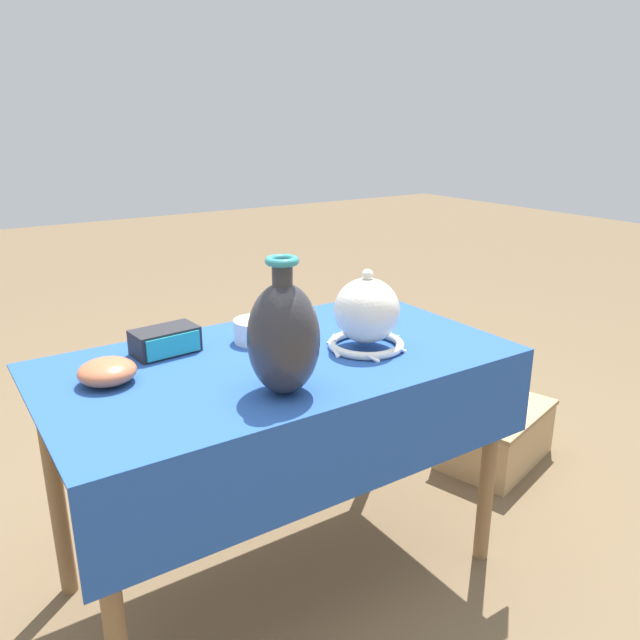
{
  "coord_description": "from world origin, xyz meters",
  "views": [
    {
      "loc": [
        -0.74,
        -1.32,
        1.27
      ],
      "look_at": [
        0.06,
        -0.1,
        0.8
      ],
      "focal_mm": 35.0,
      "sensor_mm": 36.0,
      "label": 1
    }
  ],
  "objects_px": {
    "bowl_shallow_terracotta": "(107,372)",
    "wooden_crate": "(495,432)",
    "mosaic_tile_box": "(165,341)",
    "vase_tall_bulbous": "(284,337)",
    "vase_dome_bell": "(367,316)",
    "pot_squat_celadon": "(374,310)",
    "pot_squat_porcelain": "(256,330)"
  },
  "relations": [
    {
      "from": "vase_dome_bell",
      "to": "wooden_crate",
      "type": "bearing_deg",
      "value": 12.6
    },
    {
      "from": "mosaic_tile_box",
      "to": "bowl_shallow_terracotta",
      "type": "relative_size",
      "value": 1.3
    },
    {
      "from": "bowl_shallow_terracotta",
      "to": "wooden_crate",
      "type": "height_order",
      "value": "bowl_shallow_terracotta"
    },
    {
      "from": "bowl_shallow_terracotta",
      "to": "wooden_crate",
      "type": "xyz_separation_m",
      "value": [
        1.42,
        0.03,
        -0.59
      ]
    },
    {
      "from": "vase_tall_bulbous",
      "to": "wooden_crate",
      "type": "relative_size",
      "value": 0.61
    },
    {
      "from": "bowl_shallow_terracotta",
      "to": "pot_squat_celadon",
      "type": "distance_m",
      "value": 0.81
    },
    {
      "from": "pot_squat_celadon",
      "to": "wooden_crate",
      "type": "bearing_deg",
      "value": -0.43
    },
    {
      "from": "vase_dome_bell",
      "to": "pot_squat_porcelain",
      "type": "height_order",
      "value": "vase_dome_bell"
    },
    {
      "from": "vase_tall_bulbous",
      "to": "vase_dome_bell",
      "type": "relative_size",
      "value": 1.4
    },
    {
      "from": "vase_tall_bulbous",
      "to": "bowl_shallow_terracotta",
      "type": "height_order",
      "value": "vase_tall_bulbous"
    },
    {
      "from": "mosaic_tile_box",
      "to": "vase_tall_bulbous",
      "type": "bearing_deg",
      "value": -76.01
    },
    {
      "from": "vase_dome_bell",
      "to": "mosaic_tile_box",
      "type": "bearing_deg",
      "value": 150.55
    },
    {
      "from": "mosaic_tile_box",
      "to": "pot_squat_celadon",
      "type": "relative_size",
      "value": 1.69
    },
    {
      "from": "vase_dome_bell",
      "to": "mosaic_tile_box",
      "type": "xyz_separation_m",
      "value": [
        -0.46,
        0.26,
        -0.06
      ]
    },
    {
      "from": "vase_tall_bulbous",
      "to": "pot_squat_celadon",
      "type": "bearing_deg",
      "value": 31.62
    },
    {
      "from": "pot_squat_porcelain",
      "to": "wooden_crate",
      "type": "xyz_separation_m",
      "value": [
        1.0,
        -0.04,
        -0.59
      ]
    },
    {
      "from": "vase_dome_bell",
      "to": "pot_squat_celadon",
      "type": "relative_size",
      "value": 2.15
    },
    {
      "from": "vase_tall_bulbous",
      "to": "vase_dome_bell",
      "type": "distance_m",
      "value": 0.35
    },
    {
      "from": "mosaic_tile_box",
      "to": "bowl_shallow_terracotta",
      "type": "height_order",
      "value": "mosaic_tile_box"
    },
    {
      "from": "vase_dome_bell",
      "to": "vase_tall_bulbous",
      "type": "bearing_deg",
      "value": -159.03
    },
    {
      "from": "bowl_shallow_terracotta",
      "to": "pot_squat_porcelain",
      "type": "height_order",
      "value": "pot_squat_porcelain"
    },
    {
      "from": "pot_squat_celadon",
      "to": "wooden_crate",
      "type": "height_order",
      "value": "pot_squat_celadon"
    },
    {
      "from": "pot_squat_porcelain",
      "to": "bowl_shallow_terracotta",
      "type": "bearing_deg",
      "value": -171.38
    },
    {
      "from": "vase_tall_bulbous",
      "to": "mosaic_tile_box",
      "type": "distance_m",
      "value": 0.42
    },
    {
      "from": "mosaic_tile_box",
      "to": "pot_squat_porcelain",
      "type": "distance_m",
      "value": 0.25
    },
    {
      "from": "vase_dome_bell",
      "to": "bowl_shallow_terracotta",
      "type": "relative_size",
      "value": 1.66
    },
    {
      "from": "vase_dome_bell",
      "to": "mosaic_tile_box",
      "type": "height_order",
      "value": "vase_dome_bell"
    },
    {
      "from": "bowl_shallow_terracotta",
      "to": "wooden_crate",
      "type": "relative_size",
      "value": 0.26
    },
    {
      "from": "bowl_shallow_terracotta",
      "to": "pot_squat_porcelain",
      "type": "bearing_deg",
      "value": 8.62
    },
    {
      "from": "bowl_shallow_terracotta",
      "to": "pot_squat_celadon",
      "type": "height_order",
      "value": "pot_squat_celadon"
    },
    {
      "from": "bowl_shallow_terracotta",
      "to": "pot_squat_celadon",
      "type": "xyz_separation_m",
      "value": [
        0.81,
        0.03,
        0.0
      ]
    },
    {
      "from": "vase_dome_bell",
      "to": "wooden_crate",
      "type": "relative_size",
      "value": 0.44
    }
  ]
}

